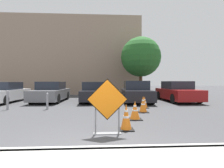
# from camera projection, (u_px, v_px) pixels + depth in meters

# --- Properties ---
(ground_plane) EXTENTS (96.00, 96.00, 0.00)m
(ground_plane) POSITION_uv_depth(u_px,v_px,m) (99.00, 100.00, 13.39)
(ground_plane) COLOR #3D3D3F
(curb_lip) EXTENTS (30.04, 0.20, 0.14)m
(curb_lip) POSITION_uv_depth(u_px,v_px,m) (90.00, 151.00, 3.40)
(curb_lip) COLOR #999993
(curb_lip) RESTS_ON ground_plane
(road_closed_sign) EXTENTS (1.12, 0.20, 1.51)m
(road_closed_sign) POSITION_uv_depth(u_px,v_px,m) (107.00, 104.00, 4.70)
(road_closed_sign) COLOR black
(road_closed_sign) RESTS_ON ground_plane
(traffic_cone_nearest) EXTENTS (0.44, 0.44, 0.77)m
(traffic_cone_nearest) POSITION_uv_depth(u_px,v_px,m) (126.00, 117.00, 5.14)
(traffic_cone_nearest) COLOR black
(traffic_cone_nearest) RESTS_ON ground_plane
(traffic_cone_second) EXTENTS (0.50, 0.50, 0.69)m
(traffic_cone_second) POSITION_uv_depth(u_px,v_px,m) (135.00, 111.00, 6.56)
(traffic_cone_second) COLOR black
(traffic_cone_second) RESTS_ON ground_plane
(traffic_cone_third) EXTENTS (0.47, 0.47, 0.76)m
(traffic_cone_third) POSITION_uv_depth(u_px,v_px,m) (143.00, 104.00, 8.10)
(traffic_cone_third) COLOR black
(traffic_cone_third) RESTS_ON ground_plane
(traffic_cone_fourth) EXTENTS (0.42, 0.42, 0.63)m
(traffic_cone_fourth) POSITION_uv_depth(u_px,v_px,m) (145.00, 102.00, 9.44)
(traffic_cone_fourth) COLOR black
(traffic_cone_fourth) RESTS_ON ground_plane
(parked_car_nearest) EXTENTS (1.84, 4.52, 1.41)m
(parked_car_nearest) POSITION_uv_depth(u_px,v_px,m) (4.00, 93.00, 12.04)
(parked_car_nearest) COLOR silver
(parked_car_nearest) RESTS_ON ground_plane
(parked_car_second) EXTENTS (1.97, 4.45, 1.43)m
(parked_car_second) POSITION_uv_depth(u_px,v_px,m) (51.00, 92.00, 12.60)
(parked_car_second) COLOR slate
(parked_car_second) RESTS_ON ground_plane
(parked_car_third) EXTENTS (1.94, 4.60, 1.41)m
(parked_car_third) POSITION_uv_depth(u_px,v_px,m) (93.00, 92.00, 12.67)
(parked_car_third) COLOR black
(parked_car_third) RESTS_ON ground_plane
(parked_car_fourth) EXTENTS (2.09, 4.56, 1.49)m
(parked_car_fourth) POSITION_uv_depth(u_px,v_px,m) (136.00, 92.00, 12.41)
(parked_car_fourth) COLOR black
(parked_car_fourth) RESTS_ON ground_plane
(parked_car_fifth) EXTENTS (1.98, 4.33, 1.46)m
(parked_car_fifth) POSITION_uv_depth(u_px,v_px,m) (177.00, 92.00, 12.69)
(parked_car_fifth) COLOR maroon
(parked_car_fifth) RESTS_ON ground_plane
(bollard_nearest) EXTENTS (0.12, 0.12, 0.86)m
(bollard_nearest) POSITION_uv_depth(u_px,v_px,m) (47.00, 101.00, 8.95)
(bollard_nearest) COLOR gray
(bollard_nearest) RESTS_ON ground_plane
(bollard_second) EXTENTS (0.12, 0.12, 0.98)m
(bollard_second) POSITION_uv_depth(u_px,v_px,m) (8.00, 100.00, 8.83)
(bollard_second) COLOR gray
(bollard_second) RESTS_ON ground_plane
(building_facade_backdrop) EXTENTS (16.72, 5.00, 8.87)m
(building_facade_backdrop) POSITION_uv_depth(u_px,v_px,m) (70.00, 57.00, 21.57)
(building_facade_backdrop) COLOR gray
(building_facade_backdrop) RESTS_ON ground_plane
(street_tree_behind_lot) EXTENTS (3.86, 3.86, 5.78)m
(street_tree_behind_lot) POSITION_uv_depth(u_px,v_px,m) (141.00, 57.00, 16.96)
(street_tree_behind_lot) COLOR #513823
(street_tree_behind_lot) RESTS_ON ground_plane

